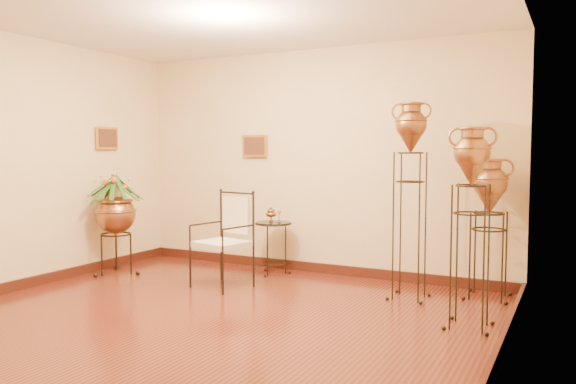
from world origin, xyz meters
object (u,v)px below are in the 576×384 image
at_px(planter_urn, 115,210).
at_px(side_table, 273,247).
at_px(amphora_mid, 471,226).
at_px(amphora_tall, 410,198).
at_px(armchair, 222,240).

relative_size(planter_urn, side_table, 1.76).
height_order(amphora_mid, planter_urn, amphora_mid).
relative_size(amphora_tall, amphora_mid, 1.17).
height_order(amphora_tall, armchair, amphora_tall).
height_order(armchair, side_table, armchair).
bearing_deg(amphora_tall, amphora_mid, -44.79).
height_order(planter_urn, side_table, planter_urn).
xyz_separation_m(amphora_tall, side_table, (-1.82, 0.40, -0.70)).
relative_size(amphora_tall, armchair, 1.91).
relative_size(amphora_tall, side_table, 2.49).
distance_m(amphora_tall, side_table, 1.99).
height_order(amphora_tall, side_table, amphora_tall).
relative_size(armchair, side_table, 1.31).
xyz_separation_m(amphora_mid, side_table, (-2.55, 1.11, -0.55)).
xyz_separation_m(amphora_mid, armchair, (-2.72, 0.24, -0.35)).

